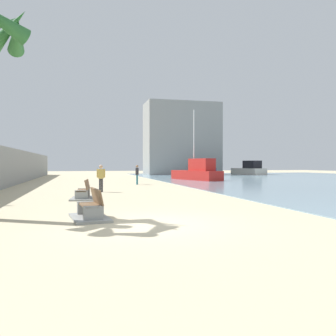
{
  "coord_description": "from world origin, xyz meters",
  "views": [
    {
      "loc": [
        -1.85,
        -10.19,
        1.78
      ],
      "look_at": [
        4.47,
        15.45,
        1.46
      ],
      "focal_mm": 37.84,
      "sensor_mm": 36.0,
      "label": 1
    }
  ],
  "objects_px": {
    "person_walking": "(101,176)",
    "boat_far_right": "(205,170)",
    "person_standing": "(137,173)",
    "bench_far": "(83,194)",
    "boat_nearest": "(197,172)",
    "boat_outer": "(249,170)",
    "bench_near": "(90,212)"
  },
  "relations": [
    {
      "from": "boat_nearest",
      "to": "boat_far_right",
      "type": "relative_size",
      "value": 1.02
    },
    {
      "from": "person_walking",
      "to": "boat_outer",
      "type": "xyz_separation_m",
      "value": [
        24.97,
        29.29,
        -0.15
      ]
    },
    {
      "from": "person_walking",
      "to": "person_standing",
      "type": "height_order",
      "value": "person_walking"
    },
    {
      "from": "bench_near",
      "to": "boat_nearest",
      "type": "distance_m",
      "value": 27.21
    },
    {
      "from": "bench_near",
      "to": "boat_nearest",
      "type": "relative_size",
      "value": 0.29
    },
    {
      "from": "person_walking",
      "to": "person_standing",
      "type": "xyz_separation_m",
      "value": [
        3.44,
        7.39,
        -0.02
      ]
    },
    {
      "from": "boat_nearest",
      "to": "boat_outer",
      "type": "height_order",
      "value": "boat_nearest"
    },
    {
      "from": "person_walking",
      "to": "boat_far_right",
      "type": "bearing_deg",
      "value": 58.09
    },
    {
      "from": "bench_far",
      "to": "person_standing",
      "type": "height_order",
      "value": "person_standing"
    },
    {
      "from": "boat_far_right",
      "to": "bench_near",
      "type": "bearing_deg",
      "value": -114.89
    },
    {
      "from": "bench_near",
      "to": "person_standing",
      "type": "bearing_deg",
      "value": 76.59
    },
    {
      "from": "bench_near",
      "to": "boat_nearest",
      "type": "height_order",
      "value": "boat_nearest"
    },
    {
      "from": "bench_near",
      "to": "boat_outer",
      "type": "relative_size",
      "value": 0.34
    },
    {
      "from": "bench_near",
      "to": "boat_far_right",
      "type": "xyz_separation_m",
      "value": [
        17.15,
        36.95,
        0.66
      ]
    },
    {
      "from": "boat_outer",
      "to": "boat_far_right",
      "type": "bearing_deg",
      "value": -159.68
    },
    {
      "from": "person_standing",
      "to": "boat_outer",
      "type": "relative_size",
      "value": 0.25
    },
    {
      "from": "bench_far",
      "to": "boat_far_right",
      "type": "xyz_separation_m",
      "value": [
        17.33,
        30.31,
        0.66
      ]
    },
    {
      "from": "bench_near",
      "to": "boat_nearest",
      "type": "bearing_deg",
      "value": 64.17
    },
    {
      "from": "person_standing",
      "to": "boat_outer",
      "type": "height_order",
      "value": "boat_outer"
    },
    {
      "from": "bench_far",
      "to": "boat_far_right",
      "type": "height_order",
      "value": "boat_far_right"
    },
    {
      "from": "bench_far",
      "to": "boat_outer",
      "type": "distance_m",
      "value": 42.5
    },
    {
      "from": "person_walking",
      "to": "boat_far_right",
      "type": "height_order",
      "value": "boat_far_right"
    },
    {
      "from": "boat_far_right",
      "to": "boat_outer",
      "type": "height_order",
      "value": "boat_far_right"
    },
    {
      "from": "bench_near",
      "to": "boat_outer",
      "type": "bearing_deg",
      "value": 57.21
    },
    {
      "from": "person_standing",
      "to": "boat_nearest",
      "type": "bearing_deg",
      "value": 39.57
    },
    {
      "from": "person_standing",
      "to": "boat_nearest",
      "type": "xyz_separation_m",
      "value": [
        7.49,
        6.19,
        -0.09
      ]
    },
    {
      "from": "person_walking",
      "to": "bench_far",
      "type": "bearing_deg",
      "value": -104.6
    },
    {
      "from": "person_standing",
      "to": "boat_far_right",
      "type": "xyz_separation_m",
      "value": [
        12.79,
        18.67,
        -0.08
      ]
    },
    {
      "from": "person_walking",
      "to": "boat_outer",
      "type": "relative_size",
      "value": 0.26
    },
    {
      "from": "person_standing",
      "to": "boat_far_right",
      "type": "distance_m",
      "value": 22.63
    },
    {
      "from": "person_standing",
      "to": "bench_far",
      "type": "bearing_deg",
      "value": -111.33
    },
    {
      "from": "person_walking",
      "to": "boat_far_right",
      "type": "distance_m",
      "value": 30.69
    }
  ]
}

